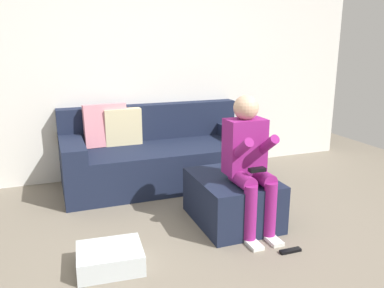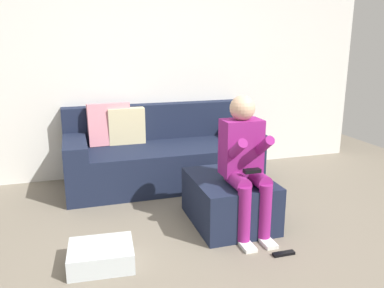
{
  "view_description": "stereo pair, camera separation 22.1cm",
  "coord_description": "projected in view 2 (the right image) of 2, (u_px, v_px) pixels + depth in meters",
  "views": [
    {
      "loc": [
        -1.22,
        -2.4,
        1.6
      ],
      "look_at": [
        0.12,
        1.17,
        0.6
      ],
      "focal_mm": 36.81,
      "sensor_mm": 36.0,
      "label": 1
    },
    {
      "loc": [
        -1.01,
        -2.47,
        1.6
      ],
      "look_at": [
        0.12,
        1.17,
        0.6
      ],
      "focal_mm": 36.81,
      "sensor_mm": 36.0,
      "label": 2
    }
  ],
  "objects": [
    {
      "name": "couch_sectional",
      "position": [
        160.0,
        155.0,
        4.56
      ],
      "size": [
        2.15,
        0.94,
        0.93
      ],
      "color": "#192138",
      "rests_on": "ground_plane"
    },
    {
      "name": "person_seated",
      "position": [
        245.0,
        158.0,
        3.28
      ],
      "size": [
        0.34,
        0.58,
        1.17
      ],
      "color": "#8C1E72",
      "rests_on": "ground_plane"
    },
    {
      "name": "wall_back",
      "position": [
        156.0,
        75.0,
        4.78
      ],
      "size": [
        5.47,
        0.1,
        2.4
      ],
      "primitive_type": "cube",
      "color": "silver",
      "rests_on": "ground_plane"
    },
    {
      "name": "storage_bin",
      "position": [
        101.0,
        255.0,
        2.89
      ],
      "size": [
        0.49,
        0.42,
        0.15
      ],
      "primitive_type": "cube",
      "rotation": [
        0.0,
        0.0,
        -0.08
      ],
      "color": "silver",
      "rests_on": "ground_plane"
    },
    {
      "name": "ottoman",
      "position": [
        229.0,
        200.0,
        3.55
      ],
      "size": [
        0.66,
        0.82,
        0.43
      ],
      "primitive_type": "cube",
      "color": "#192138",
      "rests_on": "ground_plane"
    },
    {
      "name": "ground_plane",
      "position": [
        223.0,
        259.0,
        2.98
      ],
      "size": [
        7.11,
        7.11,
        0.0
      ],
      "primitive_type": "plane",
      "color": "slate"
    },
    {
      "name": "remote_near_ottoman",
      "position": [
        284.0,
        254.0,
        3.04
      ],
      "size": [
        0.18,
        0.05,
        0.02
      ],
      "primitive_type": "cube",
      "rotation": [
        0.0,
        0.0,
        -0.01
      ],
      "color": "black",
      "rests_on": "ground_plane"
    }
  ]
}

